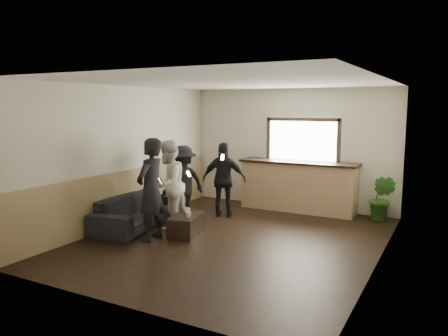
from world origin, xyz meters
The scene contains 12 objects.
ground centered at (0.00, 0.00, 0.00)m, with size 5.00×6.00×0.01m, color black.
room_shell centered at (-0.74, 0.00, 1.47)m, with size 5.01×6.01×2.80m.
bar_counter centered at (0.30, 2.70, 0.64)m, with size 2.70×0.68×2.13m.
sofa centered at (-2.10, -0.12, 0.32)m, with size 2.20×0.86×0.64m, color black.
coffee_table centered at (-0.92, -0.14, 0.19)m, with size 0.47×0.84×0.37m, color black.
cup_a centered at (-1.00, 0.01, 0.43)m, with size 0.13×0.13×0.10m, color silver.
cup_b centered at (-0.80, -0.24, 0.42)m, with size 0.11×0.11×0.10m, color silver.
potted_plant centered at (2.15, 2.65, 0.49)m, with size 0.53×0.43×0.97m, color #2D6623.
person_a centered at (-1.30, -0.70, 0.92)m, with size 0.51×0.71×1.85m.
person_b centered at (-1.48, 0.10, 0.87)m, with size 0.77×0.93×1.74m.
person_c centered at (-1.62, 0.82, 0.79)m, with size 0.94×1.17×1.58m.
person_d centered at (-0.94, 1.40, 0.81)m, with size 1.03×0.70×1.63m.
Camera 1 is at (3.46, -6.81, 2.40)m, focal length 35.00 mm.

